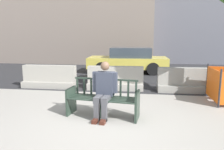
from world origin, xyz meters
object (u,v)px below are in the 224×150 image
street_bench (103,100)px  car_taxi_near (128,60)px  jersey_barrier_left (50,78)px  jersey_barrier_centre (115,80)px  jersey_barrier_right (187,82)px  seated_person (104,89)px

street_bench → car_taxi_near: car_taxi_near is taller
jersey_barrier_left → car_taxi_near: bearing=56.6°
jersey_barrier_centre → jersey_barrier_right: (2.50, -0.02, 0.00)m
jersey_barrier_left → jersey_barrier_right: 4.99m
seated_person → jersey_barrier_left: seated_person is taller
car_taxi_near → street_bench: bearing=-90.9°
street_bench → seated_person: seated_person is taller
seated_person → jersey_barrier_left: 3.85m
jersey_barrier_right → street_bench: bearing=-131.2°
street_bench → seated_person: 0.30m
jersey_barrier_centre → jersey_barrier_right: same height
jersey_barrier_right → jersey_barrier_left: bearing=-179.7°
jersey_barrier_centre → jersey_barrier_right: size_ratio=1.01×
jersey_barrier_left → jersey_barrier_right: (4.99, 0.03, 0.00)m
jersey_barrier_right → car_taxi_near: bearing=119.8°
seated_person → car_taxi_near: car_taxi_near is taller
jersey_barrier_centre → car_taxi_near: (0.18, 4.01, 0.34)m
street_bench → seated_person: bearing=-59.0°
jersey_barrier_right → car_taxi_near: (-2.32, 4.04, 0.34)m
seated_person → jersey_barrier_centre: (-0.11, 2.86, -0.35)m
seated_person → jersey_barrier_centre: size_ratio=0.65×
seated_person → jersey_barrier_right: bearing=49.9°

